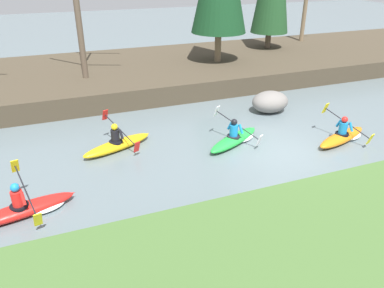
# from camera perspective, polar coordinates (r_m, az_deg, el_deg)

# --- Properties ---
(ground_plane) EXTENTS (90.00, 90.00, 0.00)m
(ground_plane) POSITION_cam_1_polar(r_m,az_deg,el_deg) (13.51, 13.32, -1.25)
(ground_plane) COLOR slate
(riverbank_far) EXTENTS (44.00, 8.97, 0.93)m
(riverbank_far) POSITION_cam_1_polar(r_m,az_deg,el_deg) (22.03, -1.71, 11.41)
(riverbank_far) COLOR #473D2D
(riverbank_far) RESTS_ON ground
(bare_tree_mid_upstream) EXTENTS (3.63, 3.58, 6.58)m
(bare_tree_mid_upstream) POSITION_cam_1_polar(r_m,az_deg,el_deg) (18.76, -17.00, 18.87)
(bare_tree_mid_upstream) COLOR brown
(bare_tree_mid_upstream) RESTS_ON riverbank_far
(bare_tree_downstream) EXTENTS (2.87, 2.84, 5.14)m
(bare_tree_downstream) POSITION_cam_1_polar(r_m,az_deg,el_deg) (28.53, 16.88, 19.66)
(bare_tree_downstream) COLOR #7A664C
(bare_tree_downstream) RESTS_ON riverbank_far
(kayaker_lead) EXTENTS (2.75, 2.02, 1.20)m
(kayaker_lead) POSITION_cam_1_polar(r_m,az_deg,el_deg) (15.04, 22.12, 1.19)
(kayaker_lead) COLOR orange
(kayaker_lead) RESTS_ON ground
(kayaker_middle) EXTENTS (2.66, 1.95, 1.20)m
(kayaker_middle) POSITION_cam_1_polar(r_m,az_deg,el_deg) (13.84, 6.69, 0.92)
(kayaker_middle) COLOR green
(kayaker_middle) RESTS_ON ground
(kayaker_trailing) EXTENTS (2.73, 1.98, 1.20)m
(kayaker_trailing) POSITION_cam_1_polar(r_m,az_deg,el_deg) (13.54, -11.23, 0.07)
(kayaker_trailing) COLOR yellow
(kayaker_trailing) RESTS_ON ground
(kayaker_far_back) EXTENTS (2.78, 2.05, 1.20)m
(kayaker_far_back) POSITION_cam_1_polar(r_m,az_deg,el_deg) (10.91, -23.85, -8.87)
(kayaker_far_back) COLOR red
(kayaker_far_back) RESTS_ON ground
(boulder_midstream) EXTENTS (1.65, 1.29, 0.93)m
(boulder_midstream) POSITION_cam_1_polar(r_m,az_deg,el_deg) (16.95, 11.80, 6.31)
(boulder_midstream) COLOR gray
(boulder_midstream) RESTS_ON ground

